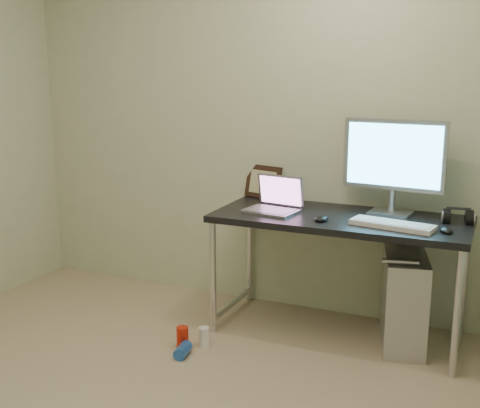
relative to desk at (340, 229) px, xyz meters
name	(u,v)px	position (x,y,z in m)	size (l,w,h in m)	color
wall_back	(258,123)	(-0.66, 0.33, 0.58)	(3.50, 0.02, 2.50)	beige
desk	(340,229)	(0.00, 0.00, 0.00)	(1.50, 0.66, 0.75)	black
tower_computer	(404,299)	(0.39, 0.02, -0.39)	(0.35, 0.57, 0.59)	#B7B7BC
cable_a	(403,266)	(0.34, 0.28, -0.27)	(0.01, 0.01, 0.70)	black
cable_b	(417,272)	(0.43, 0.26, -0.29)	(0.01, 0.01, 0.72)	black
can_red	(183,337)	(-0.78, -0.56, -0.60)	(0.07, 0.07, 0.13)	red
can_white	(204,337)	(-0.67, -0.50, -0.61)	(0.07, 0.07, 0.12)	white
can_blue	(183,350)	(-0.72, -0.66, -0.63)	(0.07, 0.07, 0.13)	blue
laptop	(275,203)	(-0.40, -0.04, 0.13)	(0.35, 0.30, 0.22)	#ACACB3
monitor	(394,159)	(0.27, 0.17, 0.42)	(0.61, 0.20, 0.57)	#ACACB3
keyboard	(392,225)	(0.33, -0.14, 0.10)	(0.46, 0.15, 0.03)	white
mouse_right	(446,229)	(0.61, -0.13, 0.10)	(0.06, 0.10, 0.04)	black
mouse_left	(321,217)	(-0.07, -0.15, 0.10)	(0.07, 0.12, 0.04)	black
headphones	(458,218)	(0.65, 0.11, 0.11)	(0.18, 0.11, 0.11)	black
picture_frame	(263,182)	(-0.61, 0.29, 0.19)	(0.28, 0.03, 0.22)	black
webcam	(289,186)	(-0.43, 0.30, 0.18)	(0.05, 0.04, 0.13)	silver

